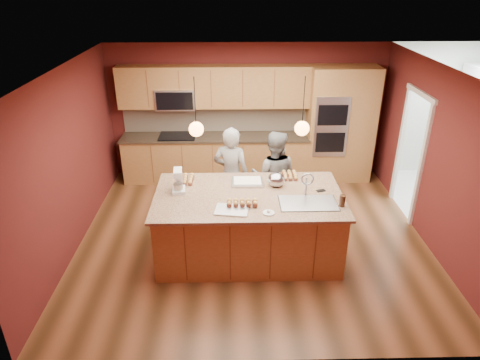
{
  "coord_description": "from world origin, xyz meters",
  "views": [
    {
      "loc": [
        -0.34,
        -5.89,
        3.89
      ],
      "look_at": [
        -0.2,
        -0.1,
        1.07
      ],
      "focal_mm": 32.0,
      "sensor_mm": 36.0,
      "label": 1
    }
  ],
  "objects_px": {
    "island": "(249,224)",
    "stand_mixer": "(178,182)",
    "person_left": "(231,175)",
    "mixing_bowl": "(276,180)",
    "person_right": "(274,177)"
  },
  "relations": [
    {
      "from": "island",
      "to": "stand_mixer",
      "type": "xyz_separation_m",
      "value": [
        -1.03,
        0.13,
        0.64
      ]
    },
    {
      "from": "person_left",
      "to": "mixing_bowl",
      "type": "distance_m",
      "value": 1.03
    },
    {
      "from": "island",
      "to": "person_left",
      "type": "relative_size",
      "value": 1.62
    },
    {
      "from": "island",
      "to": "person_right",
      "type": "xyz_separation_m",
      "value": [
        0.45,
        1.01,
        0.29
      ]
    },
    {
      "from": "island",
      "to": "mixing_bowl",
      "type": "bearing_deg",
      "value": 34.52
    },
    {
      "from": "person_right",
      "to": "mixing_bowl",
      "type": "xyz_separation_m",
      "value": [
        -0.04,
        -0.73,
        0.3
      ]
    },
    {
      "from": "island",
      "to": "stand_mixer",
      "type": "distance_m",
      "value": 1.22
    },
    {
      "from": "person_left",
      "to": "stand_mixer",
      "type": "xyz_separation_m",
      "value": [
        -0.77,
        -0.88,
        0.31
      ]
    },
    {
      "from": "island",
      "to": "person_left",
      "type": "height_order",
      "value": "person_left"
    },
    {
      "from": "island",
      "to": "stand_mixer",
      "type": "bearing_deg",
      "value": 172.68
    },
    {
      "from": "person_right",
      "to": "mixing_bowl",
      "type": "relative_size",
      "value": 6.2
    },
    {
      "from": "stand_mixer",
      "to": "mixing_bowl",
      "type": "height_order",
      "value": "stand_mixer"
    },
    {
      "from": "person_left",
      "to": "stand_mixer",
      "type": "distance_m",
      "value": 1.21
    },
    {
      "from": "person_left",
      "to": "person_right",
      "type": "relative_size",
      "value": 1.04
    },
    {
      "from": "person_right",
      "to": "stand_mixer",
      "type": "xyz_separation_m",
      "value": [
        -1.48,
        -0.88,
        0.35
      ]
    }
  ]
}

